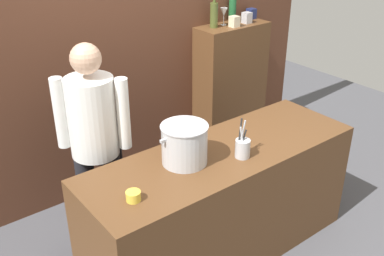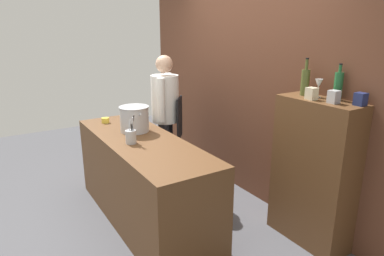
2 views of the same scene
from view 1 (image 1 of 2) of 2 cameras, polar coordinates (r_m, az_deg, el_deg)
name	(u,v)px [view 1 (image 1 of 2)]	position (r m, az deg, el deg)	size (l,w,h in m)	color
ground_plane	(219,250)	(3.72, 3.44, -15.04)	(8.00, 8.00, 0.00)	#4C4C51
brick_back_panel	(117,27)	(4.04, -9.42, 12.45)	(4.40, 0.10, 3.00)	brown
prep_counter	(221,203)	(3.44, 3.65, -9.47)	(2.10, 0.70, 0.90)	brown
bar_cabinet	(230,90)	(4.78, 4.83, 4.80)	(0.76, 0.32, 1.38)	brown
chef	(95,138)	(3.30, -12.17, -1.22)	(0.45, 0.43, 1.66)	black
stockpot_large	(184,144)	(3.00, -0.96, -2.04)	(0.38, 0.32, 0.27)	#B7BABF
utensil_crock	(243,148)	(3.11, 6.38, -2.48)	(0.10, 0.10, 0.28)	#B7BABF
butter_jar	(133,196)	(2.71, -7.40, -8.49)	(0.09, 0.09, 0.06)	yellow
wine_bottle_olive	(214,14)	(4.42, 2.79, 14.12)	(0.08, 0.08, 0.34)	#475123
wine_bottle_green	(232,9)	(4.66, 5.12, 14.71)	(0.07, 0.07, 0.31)	#1E592D
wine_glass_tall	(224,13)	(4.52, 4.03, 14.27)	(0.07, 0.07, 0.17)	silver
spice_tin_silver	(247,18)	(4.63, 6.93, 13.62)	(0.08, 0.08, 0.11)	#B2B2B7
spice_tin_navy	(251,14)	(4.82, 7.47, 14.10)	(0.08, 0.08, 0.10)	navy
spice_tin_cream	(234,22)	(4.47, 5.37, 13.21)	(0.08, 0.08, 0.10)	beige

